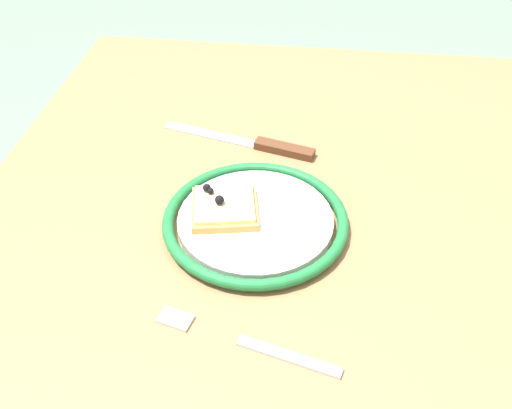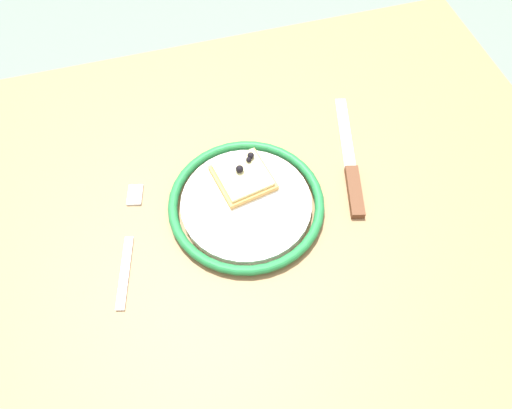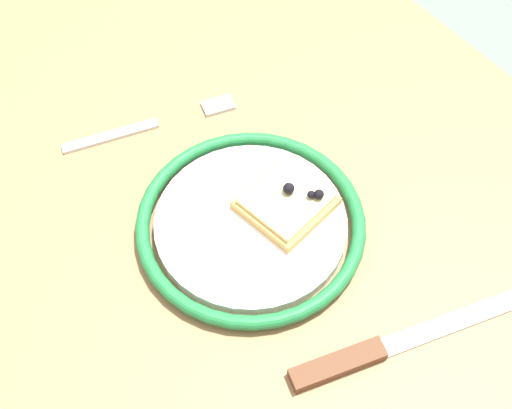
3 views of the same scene
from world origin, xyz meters
TOP-DOWN VIEW (x-y plane):
  - ground_plane at (0.00, 0.00)m, footprint 6.00×6.00m
  - dining_table at (0.00, 0.00)m, footprint 1.13×0.82m
  - plate at (0.04, 0.03)m, footprint 0.23×0.23m
  - pizza_slice_near at (0.05, 0.07)m, footprint 0.09×0.10m
  - knife at (0.21, 0.04)m, footprint 0.08×0.24m
  - fork at (-0.14, 0.02)m, footprint 0.07×0.20m

SIDE VIEW (x-z plane):
  - ground_plane at x=0.00m, z-range 0.00..0.00m
  - dining_table at x=0.00m, z-range 0.27..0.98m
  - fork at x=-0.14m, z-range 0.71..0.71m
  - knife at x=0.21m, z-range 0.70..0.72m
  - plate at x=0.04m, z-range 0.71..0.72m
  - pizza_slice_near at x=0.05m, z-range 0.71..0.74m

